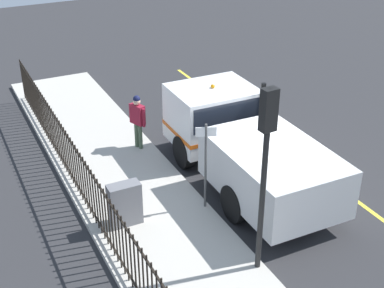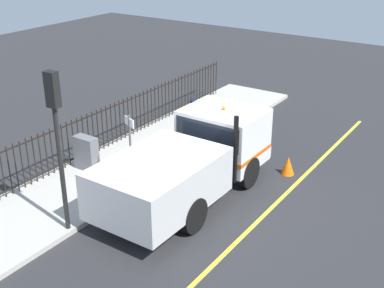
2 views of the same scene
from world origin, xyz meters
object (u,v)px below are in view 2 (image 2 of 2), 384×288
Objects in this scene: worker_standing at (193,117)px; street_sign at (130,144)px; traffic_light_near at (56,121)px; utility_cabinet at (86,153)px; work_truck at (195,156)px; traffic_cone at (288,165)px.

worker_standing is 3.71m from street_sign.
traffic_light_near reaches higher than utility_cabinet.
traffic_light_near is (-0.30, 6.19, 1.88)m from worker_standing.
work_truck is 1.86m from street_sign.
work_truck reaches higher than worker_standing.
street_sign is (-2.04, 0.22, 0.90)m from utility_cabinet.
worker_standing is 1.56× the size of utility_cabinet.
traffic_cone is at bearing 58.19° from traffic_light_near.
traffic_cone is (-3.29, -6.20, -2.76)m from traffic_light_near.
utility_cabinet is at bearing -167.48° from work_truck.
traffic_cone is 5.09m from street_sign.
worker_standing is 3.70m from traffic_cone.
traffic_cone is (-3.60, -0.01, -0.88)m from worker_standing.
utility_cabinet is at bearing -6.12° from street_sign.
utility_cabinet is at bearing 122.46° from traffic_light_near.
worker_standing is 3.88m from utility_cabinet.
traffic_light_near is 3.78× the size of utility_cabinet.
street_sign is at bearing 48.55° from traffic_cone.
street_sign is at bearing 173.88° from utility_cabinet.
worker_standing is at bearing 89.00° from traffic_light_near.
street_sign is at bearing -15.72° from worker_standing.
work_truck is at bearing 57.57° from traffic_cone.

